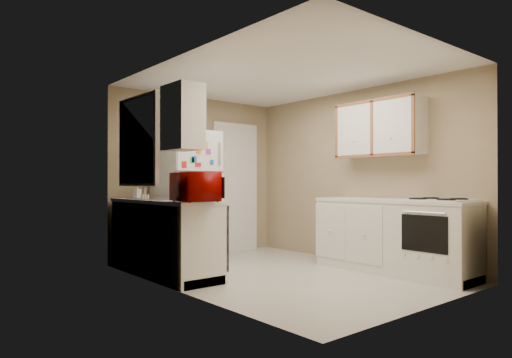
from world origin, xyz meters
TOP-DOWN VIEW (x-y plane):
  - floor at (0.00, 0.00)m, footprint 3.80×3.80m
  - ceiling at (0.00, 0.00)m, footprint 3.80×3.80m
  - wall_left at (-1.40, 0.00)m, footprint 3.80×3.80m
  - wall_right at (1.40, 0.00)m, footprint 3.80×3.80m
  - wall_back at (0.00, 1.90)m, footprint 2.80×2.80m
  - wall_front at (0.00, -1.90)m, footprint 2.80×2.80m
  - left_counter at (-1.10, 0.90)m, footprint 0.60×1.80m
  - dishwasher at (-0.81, 0.30)m, footprint 0.03×0.58m
  - sink at (-1.10, 1.05)m, footprint 0.54×0.74m
  - microwave at (-1.15, 0.13)m, footprint 0.61×0.40m
  - soap_bottle at (-1.13, 1.58)m, footprint 0.10×0.10m
  - window_blinds at (-1.36, 1.05)m, footprint 0.10×0.98m
  - upper_cabinet_left at (-1.25, 0.22)m, footprint 0.30×0.45m
  - refrigerator at (-0.43, 1.51)m, footprint 0.76×0.74m
  - cabinet_over_fridge at (-0.40, 1.75)m, footprint 0.70×0.30m
  - interior_door at (0.70, 1.86)m, footprint 0.86×0.06m
  - right_counter at (1.10, -0.80)m, footprint 0.60×2.00m
  - stove at (1.11, -1.38)m, footprint 0.59×0.72m
  - upper_cabinet_right at (1.25, -0.50)m, footprint 0.30×1.20m

SIDE VIEW (x-z plane):
  - floor at x=0.00m, z-range 0.00..0.00m
  - stove at x=1.11m, z-range 0.00..0.88m
  - left_counter at x=-1.10m, z-range 0.00..0.90m
  - right_counter at x=1.10m, z-range 0.00..0.90m
  - dishwasher at x=-0.81m, z-range 0.13..0.85m
  - sink at x=-1.10m, z-range 0.78..0.94m
  - refrigerator at x=-0.43m, z-range 0.00..1.82m
  - soap_bottle at x=-1.13m, z-range 0.91..1.09m
  - interior_door at x=0.70m, z-range -0.02..2.06m
  - microwave at x=-1.15m, z-range 0.86..1.24m
  - wall_left at x=-1.40m, z-range 1.20..1.20m
  - wall_right at x=1.40m, z-range 1.20..1.20m
  - wall_back at x=0.00m, z-range 1.20..1.20m
  - wall_front at x=0.00m, z-range 1.20..1.20m
  - window_blinds at x=-1.36m, z-range 1.06..2.14m
  - upper_cabinet_left at x=-1.25m, z-range 1.45..2.15m
  - upper_cabinet_right at x=1.25m, z-range 1.45..2.15m
  - cabinet_over_fridge at x=-0.40m, z-range 1.80..2.20m
  - ceiling at x=0.00m, z-range 2.40..2.40m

